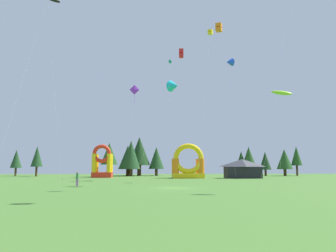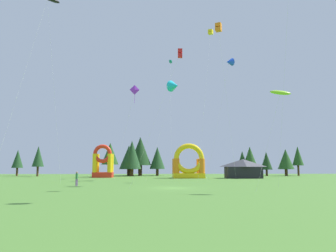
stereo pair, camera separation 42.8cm
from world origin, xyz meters
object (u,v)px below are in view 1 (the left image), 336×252
Objects in this scene: person_left_edge at (77,177)px; inflatable_red_slide at (102,165)px; kite_purple_diamond at (134,90)px; kite_teal_parafoil at (170,62)px; festival_tent at (243,169)px; kite_lime_parafoil at (282,93)px; kite_red_box at (181,54)px; kite_blue_delta at (229,62)px; kite_orange_box at (219,28)px; inflatable_orange_dome at (188,166)px; kite_cyan_delta at (174,86)px; kite_yellow_box at (210,33)px.

person_left_edge is 0.26× the size of inflatable_red_slide.
kite_teal_parafoil is at bearing 58.66° from kite_purple_diamond.
kite_lime_parafoil is at bearing -98.52° from festival_tent.
inflatable_red_slide is (-7.43, 14.69, -12.80)m from kite_purple_diamond.
kite_lime_parafoil is at bearing 109.24° from person_left_edge.
kite_blue_delta is (9.37, 15.91, 4.14)m from kite_red_box.
kite_blue_delta is 0.82× the size of kite_teal_parafoil.
person_left_edge is (-6.34, -13.51, -14.39)m from kite_purple_diamond.
kite_orange_box reaches higher than kite_blue_delta.
inflatable_orange_dome is 10.91m from festival_tent.
kite_purple_diamond is 15.66m from kite_teal_parafoil.
inflatable_red_slide reaches higher than person_left_edge.
kite_cyan_delta is (-5.61, 13.40, -5.36)m from kite_orange_box.
inflatable_orange_dome is at bearing 175.51° from festival_tent.
kite_lime_parafoil is (9.01, -26.99, -7.07)m from kite_cyan_delta.
person_left_edge is (-22.15, -9.60, -18.43)m from kite_blue_delta.
inflatable_orange_dome is at bearing 95.94° from kite_orange_box.
kite_cyan_delta reaches higher than kite_red_box.
kite_teal_parafoil reaches higher than kite_blue_delta.
kite_blue_delta reaches higher than festival_tent.
kite_red_box is 8.81× the size of person_left_edge.
kite_cyan_delta is 23.88m from inflatable_red_slide.
kite_purple_diamond is 2.35× the size of festival_tent.
inflatable_red_slide is at bearing 170.08° from festival_tent.
kite_purple_diamond is (-13.91, -2.83, -11.85)m from kite_yellow_box.
kite_yellow_box is at bearing -29.07° from inflatable_red_slide.
kite_orange_box is 12.51m from kite_red_box.
kite_red_box is (-6.20, -8.46, -6.83)m from kite_orange_box.
kite_red_box is at bearing -90.60° from kite_teal_parafoil.
kite_red_box is 35.64m from festival_tent.
kite_red_box is at bearing -91.53° from kite_cyan_delta.
kite_purple_diamond is 20.85m from inflatable_red_slide.
kite_blue_delta is 1.13× the size of kite_cyan_delta.
kite_orange_box reaches higher than festival_tent.
person_left_edge is at bearing -124.78° from inflatable_orange_dome.
kite_cyan_delta is 2.60× the size of inflatable_red_slide.
inflatable_red_slide is (-14.20, 3.58, -21.50)m from kite_teal_parafoil.
kite_purple_diamond is 1.59× the size of kite_lime_parafoil.
kite_yellow_box reaches higher than person_left_edge.
kite_orange_box reaches higher than person_left_edge.
kite_yellow_box is 1.22× the size of kite_orange_box.
festival_tent is (14.20, 7.65, -14.94)m from kite_cyan_delta.
kite_orange_box is at bearing 104.04° from kite_lime_parafoil.
kite_blue_delta is at bearing 66.96° from kite_orange_box.
inflatable_red_slide is 29.10m from festival_tent.
kite_red_box is at bearing -116.62° from festival_tent.
kite_teal_parafoil is 13.60× the size of person_left_edge.
kite_red_box is 2.30× the size of inflatable_red_slide.
festival_tent is at bearing 67.80° from kite_orange_box.
kite_blue_delta is 2.93× the size of inflatable_orange_dome.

